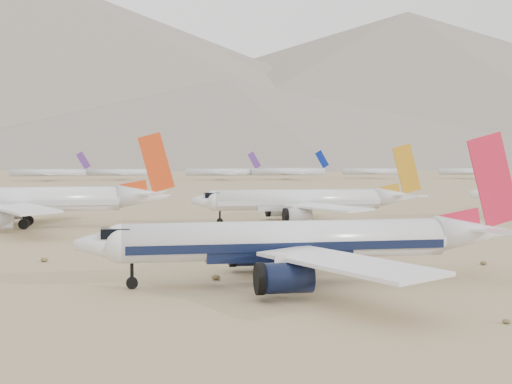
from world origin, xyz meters
The scene contains 8 objects.
ground centered at (0.00, 0.00, 0.00)m, with size 7000.00×7000.00×0.00m, color olive.
main_airliner centered at (-0.88, -6.59, 4.55)m, with size 46.86×45.77×16.54m.
row2_gold_tail centered at (16.70, 59.79, 4.56)m, with size 45.76×44.76×16.29m.
row2_orange_tail centered at (-37.90, 60.43, 5.15)m, with size 51.46×50.34×18.36m.
distant_storage_row centered at (-30.96, 307.53, 4.35)m, with size 480.52×60.43×14.18m.
mountain_range centered at (70.18, 1648.01, 190.32)m, with size 7354.00×3024.00×470.00m.
foothills centered at (526.68, 1100.00, 67.15)m, with size 4637.50×1395.00×155.00m.
desert_scrub centered at (2.99, -26.38, 0.29)m, with size 274.15×129.92×0.63m.
Camera 1 is at (-20.20, -80.86, 13.90)m, focal length 50.00 mm.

